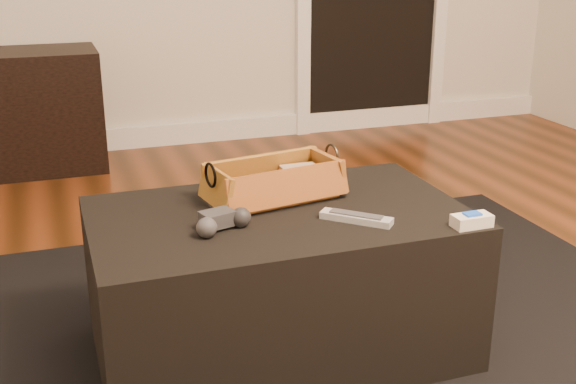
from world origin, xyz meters
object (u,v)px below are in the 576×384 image
object	(u,v)px
ottoman	(279,282)
tv_remote	(270,193)
silver_remote	(356,218)
cream_gadget	(472,220)
game_controller	(221,221)
wicker_basket	(274,184)

from	to	relation	value
ottoman	tv_remote	distance (m)	0.25
silver_remote	cream_gadget	distance (m)	0.29
game_controller	cream_gadget	size ratio (longest dim) A/B	1.63
game_controller	silver_remote	xyz separation A→B (m)	(0.34, -0.05, -0.02)
ottoman	game_controller	size ratio (longest dim) A/B	6.07
ottoman	tv_remote	size ratio (longest dim) A/B	4.95
ottoman	wicker_basket	distance (m)	0.27
wicker_basket	game_controller	world-z (taller)	wicker_basket
silver_remote	cream_gadget	xyz separation A→B (m)	(0.26, -0.13, 0.01)
wicker_basket	silver_remote	xyz separation A→B (m)	(0.15, -0.23, -0.04)
game_controller	silver_remote	size ratio (longest dim) A/B	0.98
cream_gadget	wicker_basket	bearing A→B (deg)	138.62
tv_remote	cream_gadget	world-z (taller)	cream_gadget
ottoman	silver_remote	world-z (taller)	silver_remote
wicker_basket	cream_gadget	world-z (taller)	wicker_basket
silver_remote	cream_gadget	bearing A→B (deg)	-25.97
silver_remote	ottoman	bearing A→B (deg)	141.53
tv_remote	game_controller	xyz separation A→B (m)	(-0.18, -0.16, 0.00)
game_controller	silver_remote	distance (m)	0.35
tv_remote	wicker_basket	world-z (taller)	wicker_basket
wicker_basket	silver_remote	distance (m)	0.28
game_controller	ottoman	bearing A→B (deg)	24.09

